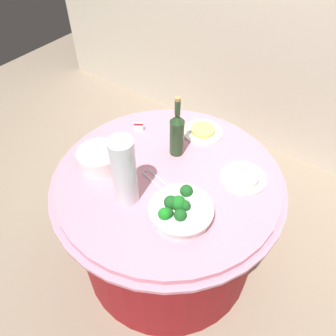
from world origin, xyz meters
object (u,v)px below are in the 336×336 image
at_px(decorative_fruit_vase, 124,173).
at_px(food_plate_noodles, 203,131).
at_px(broccoli_bowl, 180,210).
at_px(wine_bottle, 177,133).
at_px(label_placard_front, 139,126).
at_px(food_plate_rice, 244,176).
at_px(plate_stack, 99,158).
at_px(serving_tongs, 155,179).

height_order(decorative_fruit_vase, food_plate_noodles, decorative_fruit_vase).
relative_size(broccoli_bowl, wine_bottle, 0.83).
relative_size(food_plate_noodles, label_placard_front, 4.00).
height_order(decorative_fruit_vase, food_plate_rice, decorative_fruit_vase).
bearing_deg(broccoli_bowl, plate_stack, 176.08).
height_order(food_plate_rice, label_placard_front, label_placard_front).
height_order(wine_bottle, food_plate_noodles, wine_bottle).
bearing_deg(label_placard_front, plate_stack, -87.53).
bearing_deg(broccoli_bowl, food_plate_rice, 71.10).
bearing_deg(plate_stack, food_plate_noodles, 60.70).
xyz_separation_m(serving_tongs, label_placard_front, (-0.30, 0.25, 0.03)).
bearing_deg(serving_tongs, broccoli_bowl, -26.88).
height_order(broccoli_bowl, wine_bottle, wine_bottle).
bearing_deg(wine_bottle, decorative_fruit_vase, -91.48).
bearing_deg(broccoli_bowl, food_plate_noodles, 111.51).
bearing_deg(broccoli_bowl, decorative_fruit_vase, -168.89).
height_order(broccoli_bowl, food_plate_noodles, broccoli_bowl).
bearing_deg(food_plate_rice, plate_stack, -152.43).
xyz_separation_m(plate_stack, serving_tongs, (0.29, 0.08, -0.04)).
xyz_separation_m(plate_stack, food_plate_rice, (0.63, 0.33, -0.03)).
bearing_deg(serving_tongs, label_placard_front, 140.26).
relative_size(plate_stack, wine_bottle, 0.62).
bearing_deg(wine_bottle, broccoli_bowl, -53.70).
bearing_deg(serving_tongs, wine_bottle, 96.92).
distance_m(broccoli_bowl, wine_bottle, 0.42).
xyz_separation_m(decorative_fruit_vase, label_placard_front, (-0.26, 0.41, -0.13)).
height_order(plate_stack, wine_bottle, wine_bottle).
distance_m(wine_bottle, food_plate_rice, 0.39).
xyz_separation_m(food_plate_noodles, label_placard_front, (-0.30, -0.19, 0.02)).
relative_size(serving_tongs, food_plate_noodles, 0.76).
bearing_deg(plate_stack, label_placard_front, 92.47).
bearing_deg(serving_tongs, plate_stack, -165.11).
bearing_deg(label_placard_front, decorative_fruit_vase, -57.34).
bearing_deg(decorative_fruit_vase, broccoli_bowl, 11.11).
distance_m(wine_bottle, food_plate_noodles, 0.25).
bearing_deg(food_plate_rice, decorative_fruit_vase, -132.59).
relative_size(broccoli_bowl, food_plate_rice, 1.27).
distance_m(wine_bottle, serving_tongs, 0.26).
height_order(serving_tongs, food_plate_rice, food_plate_rice).
bearing_deg(wine_bottle, food_plate_rice, 4.43).
relative_size(broccoli_bowl, food_plate_noodles, 1.27).
height_order(broccoli_bowl, serving_tongs, broccoli_bowl).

